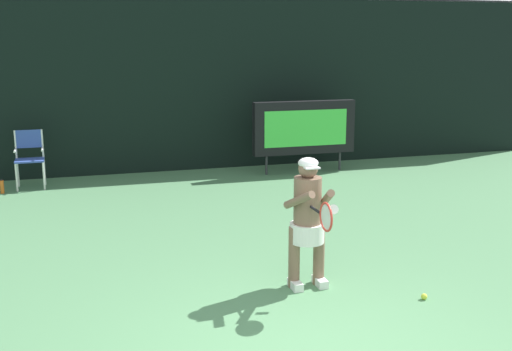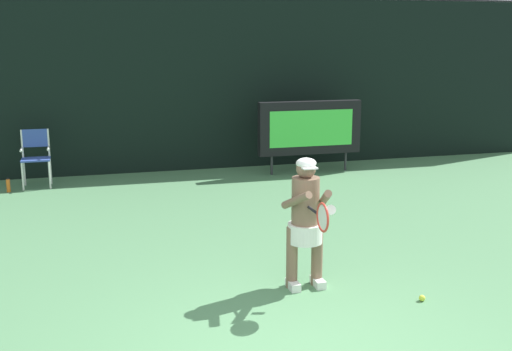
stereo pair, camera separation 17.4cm
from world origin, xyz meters
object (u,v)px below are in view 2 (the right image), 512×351
(tennis_player, at_px, (306,217))
(umpire_chair, at_px, (36,154))
(scoreboard, at_px, (310,128))
(water_bottle, at_px, (8,186))
(tennis_racket, at_px, (322,217))
(tennis_ball_loose, at_px, (422,298))

(tennis_player, bearing_deg, umpire_chair, 118.27)
(scoreboard, height_order, tennis_player, scoreboard)
(umpire_chair, relative_size, water_bottle, 4.08)
(water_bottle, distance_m, tennis_racket, 7.27)
(scoreboard, xyz_separation_m, umpire_chair, (-5.44, 0.20, -0.33))
(water_bottle, height_order, tennis_player, tennis_player)
(tennis_player, relative_size, tennis_racket, 2.47)
(tennis_ball_loose, bearing_deg, umpire_chair, 122.59)
(tennis_racket, distance_m, tennis_ball_loose, 1.46)
(umpire_chair, bearing_deg, water_bottle, -144.40)
(water_bottle, relative_size, tennis_racket, 0.44)
(tennis_player, bearing_deg, tennis_ball_loose, -34.12)
(tennis_racket, bearing_deg, umpire_chair, 114.62)
(water_bottle, xyz_separation_m, tennis_player, (3.73, -5.67, 0.69))
(tennis_player, bearing_deg, scoreboard, 69.29)
(umpire_chair, height_order, water_bottle, umpire_chair)
(umpire_chair, bearing_deg, tennis_racket, -63.85)
(tennis_racket, bearing_deg, tennis_ball_loose, -11.68)
(scoreboard, xyz_separation_m, tennis_player, (-2.20, -5.82, -0.13))
(umpire_chair, bearing_deg, tennis_player, -61.73)
(tennis_player, distance_m, tennis_racket, 0.56)
(tennis_player, height_order, tennis_racket, tennis_player)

